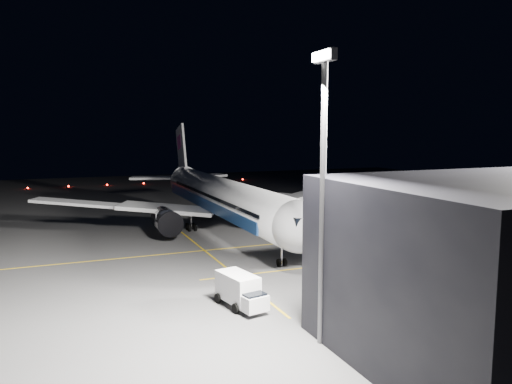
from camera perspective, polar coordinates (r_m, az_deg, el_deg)
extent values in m
plane|color=#4C4C4F|center=(75.58, -3.66, -4.60)|extent=(200.00, 200.00, 0.00)
cube|color=gold|center=(66.39, -0.91, -6.23)|extent=(0.25, 80.00, 0.01)
cube|color=gold|center=(73.95, -8.09, -4.91)|extent=(70.00, 0.25, 0.01)
cube|color=gold|center=(60.59, 12.24, -7.70)|extent=(0.25, 40.00, 0.01)
cylinder|color=silver|center=(74.68, -3.69, -0.61)|extent=(48.00, 5.60, 5.60)
ellipsoid|color=silver|center=(52.74, 4.59, -3.87)|extent=(8.96, 5.60, 5.60)
cube|color=black|center=(50.55, 5.78, -3.22)|extent=(2.20, 3.40, 0.90)
cone|color=silver|center=(101.92, -8.77, 1.56)|extent=(9.00, 5.49, 5.49)
cube|color=navy|center=(76.65, -1.95, -1.08)|extent=(42.24, 0.25, 1.50)
cube|color=navy|center=(74.94, -5.95, -1.31)|extent=(42.24, 0.25, 1.50)
cube|color=silver|center=(80.04, 1.19, -1.24)|extent=(11.36, 15.23, 1.53)
cube|color=silver|center=(75.24, -10.08, -1.88)|extent=(11.36, 15.23, 1.53)
cube|color=silver|center=(89.88, 7.26, 0.19)|extent=(8.57, 13.22, 1.31)
cube|color=silver|center=(78.53, -19.82, -1.18)|extent=(8.57, 13.22, 1.31)
cube|color=silver|center=(102.72, -5.88, 1.82)|extent=(6.20, 9.67, 0.45)
cube|color=silver|center=(100.34, -11.59, 1.59)|extent=(6.20, 9.67, 0.45)
cube|color=white|center=(99.29, -8.52, 4.84)|extent=(7.53, 0.40, 10.28)
cube|color=#D348AA|center=(100.02, -8.65, 5.65)|extent=(3.22, 0.55, 3.22)
cylinder|color=#B7B7BF|center=(77.29, 2.95, -2.41)|extent=(5.60, 3.40, 3.40)
cylinder|color=#B7B7BF|center=(71.65, -10.22, -3.27)|extent=(5.60, 3.40, 3.40)
cylinder|color=#9999A0|center=(56.71, 2.95, -7.27)|extent=(0.26, 0.26, 2.50)
cylinder|color=black|center=(56.91, 2.95, -8.05)|extent=(0.90, 0.70, 0.90)
cylinder|color=#9999A0|center=(79.53, -1.41, -3.08)|extent=(0.26, 0.26, 2.50)
cylinder|color=#9999A0|center=(76.96, -7.42, -3.48)|extent=(0.26, 0.26, 2.50)
cylinder|color=black|center=(79.65, -1.41, -3.57)|extent=(1.10, 1.60, 1.10)
cylinder|color=black|center=(77.10, -7.41, -3.99)|extent=(1.10, 1.60, 1.10)
cube|color=brown|center=(51.06, 25.71, -5.28)|extent=(0.15, 36.00, 3.00)
cube|color=#B2B2B7|center=(65.74, 19.61, -2.69)|extent=(3.00, 33.90, 2.80)
cube|color=#B2B2B7|center=(56.56, 7.49, -3.88)|extent=(3.60, 3.20, 3.40)
cylinder|color=#9999A0|center=(57.22, 7.44, -6.88)|extent=(0.70, 0.70, 3.10)
cylinder|color=black|center=(57.09, 6.63, -8.15)|extent=(0.70, 0.30, 0.70)
cylinder|color=black|center=(57.96, 8.20, -7.94)|extent=(0.70, 0.30, 0.70)
cylinder|color=#59595E|center=(35.25, 7.62, -1.66)|extent=(0.44, 0.44, 20.00)
cube|color=#59595E|center=(35.19, 7.91, 15.15)|extent=(2.40, 0.50, 0.80)
cube|color=white|center=(35.02, 7.39, 15.20)|extent=(2.20, 0.15, 0.60)
sphere|color=#FF140A|center=(143.19, -24.63, 0.42)|extent=(0.44, 0.44, 0.44)
sphere|color=#FF140A|center=(143.07, -20.64, 0.61)|extent=(0.44, 0.44, 0.44)
sphere|color=#FF140A|center=(143.65, -16.65, 0.79)|extent=(0.44, 0.44, 0.44)
sphere|color=#FF140A|center=(144.92, -12.71, 0.97)|extent=(0.44, 0.44, 0.44)
sphere|color=#FF140A|center=(146.86, -8.86, 1.14)|extent=(0.44, 0.44, 0.44)
sphere|color=#FF140A|center=(149.45, -5.13, 1.30)|extent=(0.44, 0.44, 0.44)
sphere|color=#FF140A|center=(152.65, -1.54, 1.45)|extent=(0.44, 0.44, 0.44)
cube|color=white|center=(44.40, -2.11, -10.80)|extent=(4.69, 2.99, 2.39)
cube|color=white|center=(42.52, -0.23, -12.55)|extent=(2.11, 2.37, 1.30)
cube|color=black|center=(42.34, -0.24, -11.85)|extent=(1.64, 2.07, 0.54)
cylinder|color=black|center=(44.17, 0.24, -12.60)|extent=(0.90, 0.44, 0.87)
cylinder|color=black|center=(43.02, -2.35, -13.16)|extent=(0.90, 0.44, 0.87)
cylinder|color=black|center=(46.58, -1.88, -11.54)|extent=(0.90, 0.44, 0.87)
cylinder|color=black|center=(45.50, -4.38, -12.03)|extent=(0.90, 0.44, 0.87)
cube|color=black|center=(81.51, 7.49, -3.22)|extent=(2.80, 2.11, 1.15)
cube|color=black|center=(81.38, 7.50, -2.72)|extent=(1.26, 1.26, 0.63)
sphere|color=#FFF2CC|center=(81.78, 6.84, -3.18)|extent=(0.27, 0.27, 0.27)
sphere|color=#FFF2CC|center=(80.80, 7.04, -3.31)|extent=(0.27, 0.27, 0.27)
cylinder|color=black|center=(80.96, 8.28, -3.64)|extent=(0.66, 0.37, 0.63)
cylinder|color=black|center=(80.47, 7.06, -3.69)|extent=(0.66, 0.37, 0.63)
cylinder|color=black|center=(82.73, 7.90, -3.41)|extent=(0.66, 0.37, 0.63)
cylinder|color=black|center=(82.25, 6.71, -3.45)|extent=(0.66, 0.37, 0.63)
cone|color=#FF490A|center=(85.89, 4.03, -2.97)|extent=(0.41, 0.41, 0.62)
cone|color=#FF490A|center=(80.87, 0.62, -3.58)|extent=(0.42, 0.42, 0.63)
cone|color=#FF490A|center=(84.77, 4.18, -3.13)|extent=(0.36, 0.36, 0.54)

